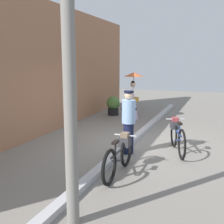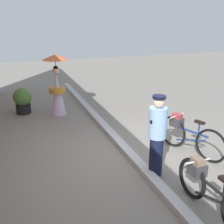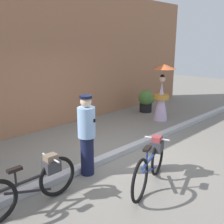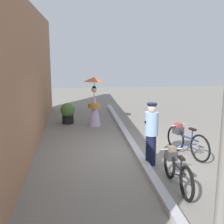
% 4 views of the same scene
% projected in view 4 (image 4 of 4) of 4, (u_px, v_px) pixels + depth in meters
% --- Properties ---
extents(ground_plane, '(30.00, 30.00, 0.00)m').
position_uv_depth(ground_plane, '(137.00, 153.00, 8.46)').
color(ground_plane, gray).
extents(building_wall, '(14.00, 0.40, 4.17)m').
position_uv_depth(building_wall, '(21.00, 81.00, 7.67)').
color(building_wall, '#9E6B4C').
rests_on(building_wall, ground_plane).
extents(sidewalk_curb, '(14.00, 0.20, 0.12)m').
position_uv_depth(sidewalk_curb, '(137.00, 151.00, 8.45)').
color(sidewalk_curb, '#B2B2B7').
rests_on(sidewalk_curb, ground_plane).
extents(bicycle_near_officer, '(1.76, 0.48, 0.78)m').
position_uv_depth(bicycle_near_officer, '(176.00, 168.00, 6.34)').
color(bicycle_near_officer, black).
rests_on(bicycle_near_officer, ground_plane).
extents(bicycle_far_side, '(1.67, 0.68, 0.83)m').
position_uv_depth(bicycle_far_side, '(185.00, 140.00, 8.25)').
color(bicycle_far_side, black).
rests_on(bicycle_far_side, ground_plane).
extents(person_officer, '(0.34, 0.37, 1.60)m').
position_uv_depth(person_officer, '(151.00, 133.00, 7.47)').
color(person_officer, '#141938').
rests_on(person_officer, ground_plane).
extents(person_with_parasol, '(0.78, 0.78, 1.87)m').
position_uv_depth(person_with_parasol, '(94.00, 102.00, 11.37)').
color(person_with_parasol, silver).
rests_on(person_with_parasol, ground_plane).
extents(potted_plant_by_door, '(0.58, 0.57, 0.82)m').
position_uv_depth(potted_plant_by_door, '(68.00, 112.00, 11.84)').
color(potted_plant_by_door, black).
rests_on(potted_plant_by_door, ground_plane).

